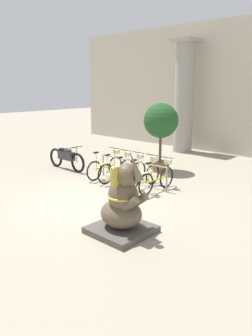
{
  "coord_description": "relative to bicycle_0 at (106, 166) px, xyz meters",
  "views": [
    {
      "loc": [
        6.37,
        -5.77,
        3.13
      ],
      "look_at": [
        0.65,
        0.4,
        1.0
      ],
      "focal_mm": 35.0,
      "sensor_mm": 36.0,
      "label": 1
    }
  ],
  "objects": [
    {
      "name": "bicycle_1",
      "position": [
        0.57,
        -0.02,
        0.0
      ],
      "size": [
        0.48,
        1.68,
        1.0
      ],
      "color": "black",
      "rests_on": "ground_plane"
    },
    {
      "name": "ground_plane",
      "position": [
        1.64,
        -1.84,
        -0.4
      ],
      "size": [
        60.0,
        60.0,
        0.0
      ],
      "primitive_type": "plane",
      "color": "#9E937F"
    },
    {
      "name": "bicycle_4",
      "position": [
        2.26,
        -0.01,
        0.0
      ],
      "size": [
        0.48,
        1.68,
        1.0
      ],
      "color": "black",
      "rests_on": "ground_plane"
    },
    {
      "name": "bike_rack",
      "position": [
        1.13,
        0.11,
        0.18
      ],
      "size": [
        2.86,
        0.05,
        0.77
      ],
      "color": "gray",
      "rests_on": "ground_plane"
    },
    {
      "name": "bicycle_0",
      "position": [
        0.0,
        0.0,
        0.0
      ],
      "size": [
        0.48,
        1.68,
        1.0
      ],
      "color": "black",
      "rests_on": "ground_plane"
    },
    {
      "name": "bicycle_3",
      "position": [
        1.7,
        -0.01,
        0.0
      ],
      "size": [
        0.48,
        1.68,
        1.0
      ],
      "color": "black",
      "rests_on": "ground_plane"
    },
    {
      "name": "building_facade",
      "position": [
        1.64,
        6.76,
        2.6
      ],
      "size": [
        20.0,
        0.2,
        6.0
      ],
      "color": "#BCB29E",
      "rests_on": "ground_plane"
    },
    {
      "name": "column_left",
      "position": [
        -0.66,
        5.76,
        2.22
      ],
      "size": [
        1.12,
        1.12,
        5.16
      ],
      "color": "gray",
      "rests_on": "ground_plane"
    },
    {
      "name": "potted_tree",
      "position": [
        0.82,
        2.02,
        1.35
      ],
      "size": [
        1.27,
        1.27,
        2.52
      ],
      "color": "brown",
      "rests_on": "ground_plane"
    },
    {
      "name": "bicycle_2",
      "position": [
        1.13,
        -0.02,
        0.0
      ],
      "size": [
        0.48,
        1.68,
        1.0
      ],
      "color": "black",
      "rests_on": "ground_plane"
    },
    {
      "name": "elephant_statue",
      "position": [
        3.49,
        -2.84,
        0.23
      ],
      "size": [
        1.23,
        1.23,
        1.87
      ],
      "color": "#4C4742",
      "rests_on": "ground_plane"
    },
    {
      "name": "motorcycle",
      "position": [
        -1.89,
        -0.25,
        0.07
      ],
      "size": [
        2.09,
        0.55,
        0.96
      ],
      "color": "black",
      "rests_on": "ground_plane"
    }
  ]
}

